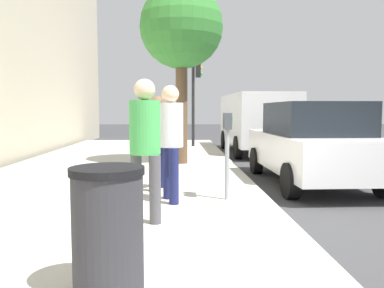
# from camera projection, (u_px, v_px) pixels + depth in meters

# --- Properties ---
(ground_plane) EXTENTS (80.00, 80.00, 0.00)m
(ground_plane) POSITION_uv_depth(u_px,v_px,m) (292.00, 230.00, 5.22)
(ground_plane) COLOR #38383A
(ground_plane) RESTS_ON ground
(sidewalk_slab) EXTENTS (28.00, 6.00, 0.15)m
(sidewalk_slab) POSITION_uv_depth(u_px,v_px,m) (66.00, 227.00, 5.11)
(sidewalk_slab) COLOR #B7B2A8
(sidewalk_slab) RESTS_ON ground_plane
(parking_meter) EXTENTS (0.36, 0.12, 1.41)m
(parking_meter) POSITION_uv_depth(u_px,v_px,m) (227.00, 137.00, 6.29)
(parking_meter) COLOR gray
(parking_meter) RESTS_ON sidewalk_slab
(pedestrian_at_meter) EXTENTS (0.54, 0.40, 1.84)m
(pedestrian_at_meter) POSITION_uv_depth(u_px,v_px,m) (170.00, 133.00, 6.14)
(pedestrian_at_meter) COLOR #191E4C
(pedestrian_at_meter) RESTS_ON sidewalk_slab
(pedestrian_bystander) EXTENTS (0.45, 0.42, 1.85)m
(pedestrian_bystander) POSITION_uv_depth(u_px,v_px,m) (145.00, 137.00, 5.07)
(pedestrian_bystander) COLOR #47474C
(pedestrian_bystander) RESTS_ON sidewalk_slab
(parking_officer) EXTENTS (0.49, 0.37, 1.71)m
(parking_officer) POSITION_uv_depth(u_px,v_px,m) (158.00, 135.00, 7.11)
(parking_officer) COLOR #191E4C
(parking_officer) RESTS_ON sidewalk_slab
(parked_sedan_near) EXTENTS (4.43, 2.03, 1.77)m
(parked_sedan_near) POSITION_uv_depth(u_px,v_px,m) (312.00, 143.00, 8.41)
(parked_sedan_near) COLOR silver
(parked_sedan_near) RESTS_ON ground_plane
(parked_van_far) EXTENTS (5.23, 2.18, 2.18)m
(parked_van_far) POSITION_uv_depth(u_px,v_px,m) (256.00, 120.00, 14.52)
(parked_van_far) COLOR silver
(parked_van_far) RESTS_ON ground_plane
(street_tree) EXTENTS (2.24, 2.24, 4.80)m
(street_tree) POSITION_uv_depth(u_px,v_px,m) (181.00, 29.00, 10.44)
(street_tree) COLOR brown
(street_tree) RESTS_ON sidewalk_slab
(traffic_signal) EXTENTS (0.24, 0.44, 3.60)m
(traffic_signal) POSITION_uv_depth(u_px,v_px,m) (196.00, 86.00, 15.67)
(traffic_signal) COLOR black
(traffic_signal) RESTS_ON sidewalk_slab
(trash_bin) EXTENTS (0.59, 0.59, 1.01)m
(trash_bin) POSITION_uv_depth(u_px,v_px,m) (108.00, 230.00, 3.08)
(trash_bin) COLOR #2D2D33
(trash_bin) RESTS_ON sidewalk_slab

